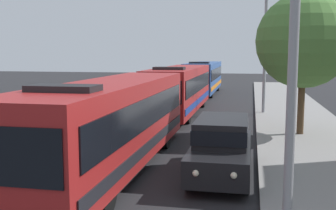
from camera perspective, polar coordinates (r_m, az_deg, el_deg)
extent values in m
cube|color=maroon|center=(14.12, -7.61, -2.18)|extent=(2.50, 12.33, 2.70)
cube|color=black|center=(13.70, -2.62, -0.93)|extent=(0.04, 11.35, 1.00)
cube|color=black|center=(14.53, -12.37, -0.62)|extent=(0.04, 11.35, 1.00)
cube|color=black|center=(8.58, -21.41, -6.75)|extent=(2.30, 0.04, 1.20)
cube|color=black|center=(13.91, -2.55, -5.62)|extent=(0.03, 11.72, 0.36)
cube|color=black|center=(10.54, -14.35, 2.29)|extent=(1.75, 0.90, 0.16)
cylinder|color=black|center=(10.56, -8.69, -12.20)|extent=(0.28, 1.00, 1.00)
cylinder|color=black|center=(11.48, -19.24, -10.92)|extent=(0.28, 1.00, 1.00)
cylinder|color=black|center=(17.26, -0.37, -4.43)|extent=(0.28, 1.00, 1.00)
cylinder|color=black|center=(17.84, -7.32, -4.10)|extent=(0.28, 1.00, 1.00)
cube|color=maroon|center=(26.95, 1.70, 2.38)|extent=(2.50, 12.20, 2.70)
cube|color=black|center=(26.73, 4.39, 3.08)|extent=(0.04, 11.23, 1.00)
cube|color=black|center=(27.17, -0.94, 3.17)|extent=(0.04, 11.23, 1.00)
cube|color=black|center=(20.94, -1.17, 1.80)|extent=(2.30, 0.04, 1.20)
cube|color=navy|center=(26.84, 4.39, 0.63)|extent=(0.03, 11.59, 0.36)
cube|color=black|center=(23.27, 0.16, 5.14)|extent=(1.75, 0.90, 0.16)
cylinder|color=black|center=(23.21, 2.76, -1.40)|extent=(0.28, 1.00, 1.00)
cylinder|color=black|center=(23.64, -2.51, -1.24)|extent=(0.28, 1.00, 1.00)
cylinder|color=black|center=(30.22, 4.84, 0.61)|extent=(0.28, 1.00, 1.00)
cylinder|color=black|center=(30.55, 0.74, 0.71)|extent=(0.28, 1.00, 1.00)
cube|color=#284C8C|center=(40.28, 5.01, 3.99)|extent=(2.50, 11.95, 2.70)
cube|color=black|center=(40.13, 6.82, 4.45)|extent=(0.04, 10.99, 1.00)
cube|color=black|center=(40.42, 3.22, 4.51)|extent=(0.04, 10.99, 1.00)
cube|color=black|center=(34.32, 3.86, 3.93)|extent=(2.30, 0.04, 1.20)
cube|color=orange|center=(40.20, 6.81, 2.82)|extent=(0.03, 11.35, 0.36)
cube|color=black|center=(36.66, 4.38, 5.91)|extent=(1.75, 0.90, 0.16)
cylinder|color=black|center=(36.58, 6.03, 1.76)|extent=(0.28, 1.00, 1.00)
cylinder|color=black|center=(36.85, 2.62, 1.83)|extent=(0.28, 1.00, 1.00)
cylinder|color=black|center=(43.51, 6.93, 2.62)|extent=(0.28, 1.00, 1.00)
cylinder|color=black|center=(43.75, 4.05, 2.68)|extent=(0.28, 1.00, 1.00)
cube|color=black|center=(13.48, 7.44, -6.97)|extent=(1.84, 4.91, 0.80)
cube|color=black|center=(13.46, 7.55, -3.51)|extent=(1.62, 2.85, 0.80)
cube|color=black|center=(13.46, 7.55, -3.51)|extent=(1.66, 2.94, 0.44)
sphere|color=#F9EFCC|center=(11.13, 3.88, -9.47)|extent=(0.18, 0.18, 0.18)
sphere|color=#F9EFCC|center=(11.05, 9.16, -9.68)|extent=(0.18, 0.18, 0.18)
cylinder|color=black|center=(12.21, 2.98, -10.15)|extent=(0.22, 0.70, 0.70)
cylinder|color=black|center=(12.09, 10.83, -10.45)|extent=(0.22, 0.70, 0.70)
cylinder|color=black|center=(15.11, 4.72, -6.74)|extent=(0.22, 0.70, 0.70)
cylinder|color=black|center=(15.01, 11.00, -6.94)|extent=(0.22, 0.70, 0.70)
cylinder|color=gray|center=(8.56, 17.14, 8.88)|extent=(0.20, 0.20, 8.28)
cylinder|color=gray|center=(27.17, 13.40, 8.23)|extent=(0.20, 0.20, 8.78)
cylinder|color=#4C3823|center=(20.47, 18.04, -0.19)|extent=(0.32, 0.32, 2.64)
sphere|color=#4C7A38|center=(20.32, 18.39, 8.49)|extent=(4.43, 4.43, 4.43)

